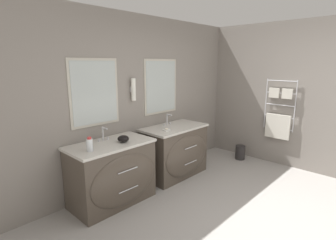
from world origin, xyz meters
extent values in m
plane|color=#9E9993|center=(0.00, 0.00, 0.00)|extent=(16.00, 16.00, 0.00)
cube|color=gray|center=(0.00, 2.29, 1.30)|extent=(6.00, 0.06, 2.60)
cube|color=#BCB7A8|center=(-0.79, 2.25, 1.49)|extent=(0.74, 0.01, 0.91)
cube|color=#B2BCBA|center=(-0.79, 2.24, 1.49)|extent=(0.67, 0.01, 0.84)
cube|color=#BCB7A8|center=(0.47, 2.25, 1.49)|extent=(0.74, 0.01, 0.91)
cube|color=#B2BCBA|center=(0.47, 2.24, 1.49)|extent=(0.67, 0.01, 0.84)
cylinder|color=white|center=(-0.16, 2.20, 1.49)|extent=(0.07, 0.07, 0.33)
cube|color=silver|center=(-0.16, 2.25, 1.49)|extent=(0.05, 0.02, 0.08)
cube|color=gray|center=(2.23, 1.02, 1.30)|extent=(0.06, 4.39, 2.60)
cylinder|color=silver|center=(2.16, 0.61, 1.13)|extent=(0.02, 0.02, 0.93)
cylinder|color=silver|center=(2.16, 1.14, 1.13)|extent=(0.02, 0.02, 0.93)
cylinder|color=silver|center=(2.16, 0.88, 1.56)|extent=(0.02, 0.53, 0.02)
cylinder|color=silver|center=(2.16, 0.88, 1.35)|extent=(0.02, 0.53, 0.02)
cylinder|color=silver|center=(2.16, 0.88, 1.13)|extent=(0.02, 0.53, 0.02)
cylinder|color=silver|center=(2.16, 0.88, 0.91)|extent=(0.02, 0.53, 0.02)
cylinder|color=silver|center=(2.16, 0.88, 0.69)|extent=(0.02, 0.53, 0.02)
cube|color=silver|center=(2.14, 0.88, 0.73)|extent=(0.04, 0.44, 0.45)
cube|color=silver|center=(2.14, 0.76, 1.34)|extent=(0.04, 0.18, 0.18)
cube|color=silver|center=(2.14, 0.99, 1.34)|extent=(0.04, 0.18, 0.18)
cube|color=#4C4238|center=(-0.79, 1.95, 0.41)|extent=(1.09, 0.58, 0.81)
ellipsoid|color=#4C4238|center=(-0.79, 1.65, 0.41)|extent=(1.00, 0.13, 0.68)
cube|color=beige|center=(-0.79, 1.95, 0.83)|extent=(1.12, 0.61, 0.03)
ellipsoid|color=white|center=(-0.79, 1.92, 0.80)|extent=(0.36, 0.32, 0.10)
cylinder|color=silver|center=(-0.79, 1.58, 0.57)|extent=(0.30, 0.01, 0.01)
cylinder|color=silver|center=(-0.79, 1.58, 0.31)|extent=(0.30, 0.01, 0.01)
cube|color=#4C4238|center=(0.47, 1.95, 0.41)|extent=(1.09, 0.58, 0.81)
ellipsoid|color=#4C4238|center=(0.47, 1.65, 0.41)|extent=(1.00, 0.13, 0.68)
cube|color=beige|center=(0.47, 1.95, 0.83)|extent=(1.12, 0.61, 0.03)
ellipsoid|color=white|center=(0.47, 1.92, 0.80)|extent=(0.36, 0.32, 0.10)
cylinder|color=silver|center=(0.47, 1.58, 0.57)|extent=(0.30, 0.01, 0.01)
cylinder|color=silver|center=(0.47, 1.58, 0.31)|extent=(0.30, 0.01, 0.01)
cylinder|color=silver|center=(-0.79, 2.11, 0.94)|extent=(0.02, 0.02, 0.19)
cylinder|color=silver|center=(-0.79, 2.05, 1.03)|extent=(0.02, 0.11, 0.02)
cylinder|color=silver|center=(-0.86, 2.11, 0.86)|extent=(0.03, 0.03, 0.04)
cylinder|color=silver|center=(-0.72, 2.11, 0.86)|extent=(0.03, 0.03, 0.04)
cylinder|color=silver|center=(0.47, 2.11, 0.94)|extent=(0.02, 0.02, 0.19)
cylinder|color=silver|center=(0.47, 2.05, 1.03)|extent=(0.02, 0.11, 0.02)
cylinder|color=silver|center=(0.40, 2.11, 0.86)|extent=(0.03, 0.03, 0.04)
cylinder|color=silver|center=(0.54, 2.11, 0.86)|extent=(0.03, 0.03, 0.04)
cylinder|color=silver|center=(-1.14, 1.84, 0.92)|extent=(0.08, 0.08, 0.15)
cylinder|color=red|center=(-1.14, 1.84, 1.01)|extent=(0.05, 0.05, 0.02)
ellipsoid|color=black|center=(-0.64, 1.85, 0.89)|extent=(0.15, 0.15, 0.09)
cube|color=white|center=(0.17, 1.83, 0.86)|extent=(0.11, 0.08, 0.02)
ellipsoid|color=#F2E5CC|center=(0.17, 1.83, 0.88)|extent=(0.07, 0.05, 0.02)
cylinder|color=#282626|center=(1.91, 1.47, 0.14)|extent=(0.19, 0.19, 0.28)
torus|color=#282626|center=(1.91, 1.47, 0.27)|extent=(0.19, 0.19, 0.01)
camera|label=1|loc=(-2.66, -0.89, 1.88)|focal=28.00mm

